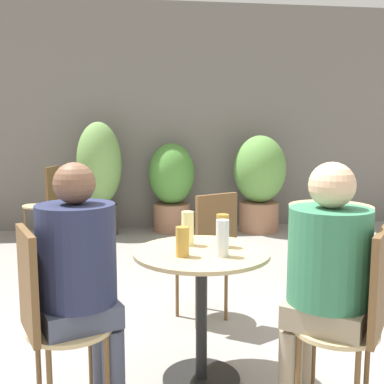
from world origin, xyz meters
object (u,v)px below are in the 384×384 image
Objects in this scene: cafe_table_near at (202,286)px; beer_glass_0 at (222,238)px; bistro_chair_3 at (209,246)px; potted_plant_1 at (172,184)px; beer_glass_2 at (188,228)px; potted_plant_0 at (99,174)px; cafe_table_far at (330,228)px; bistro_chair_0 at (49,311)px; beer_glass_3 at (182,242)px; bistro_chair_1 at (358,312)px; bistro_chair_2 at (46,198)px; beer_glass_1 at (223,231)px; seated_person_1 at (325,271)px; potted_plant_2 at (259,179)px; seated_person_0 at (81,270)px.

cafe_table_near is 0.31m from beer_glass_0.
bistro_chair_3 reaches higher than cafe_table_near.
potted_plant_1 reaches higher than bistro_chair_3.
potted_plant_0 reaches higher than beer_glass_2.
bistro_chair_0 is at bearing -141.61° from cafe_table_far.
beer_glass_2 is at bearing 76.87° from beer_glass_3.
bistro_chair_1 is 4.23m from potted_plant_0.
potted_plant_0 reaches higher than bistro_chair_0.
cafe_table_far is at bearing 67.84° from bistro_chair_2.
potted_plant_1 is (0.92, 0.10, -0.15)m from potted_plant_0.
potted_plant_1 is (0.01, 3.55, -0.16)m from beer_glass_1.
cafe_table_near is at bearing -134.80° from cafe_table_far.
cafe_table_far is 1.83m from beer_glass_0.
beer_glass_3 is at bearing -140.47° from cafe_table_near.
beer_glass_1 is 0.12× the size of potted_plant_0.
bistro_chair_2 is 5.02× the size of beer_glass_0.
cafe_table_far is at bearing 49.60° from beer_glass_0.
potted_plant_0 is at bearing -21.22° from bistro_chair_0.
beer_glass_3 is at bearing -145.29° from beer_glass_1.
bistro_chair_1 is 0.77× the size of seated_person_1.
cafe_table_near is 0.31m from beer_glass_1.
seated_person_1 reaches higher than bistro_chair_2.
beer_glass_1 reaches higher than cafe_table_near.
potted_plant_2 is at bearing -7.64° from potted_plant_1.
seated_person_1 is (-0.77, -1.65, 0.19)m from cafe_table_far.
potted_plant_2 reaches higher than cafe_table_near.
cafe_table_near is 0.78× the size of bistro_chair_2.
bistro_chair_0 is 5.02× the size of beer_glass_0.
cafe_table_near is at bearing -77.36° from potted_plant_0.
beer_glass_1 is at bearing -88.62° from seated_person_0.
bistro_chair_3 is 2.91m from potted_plant_1.
beer_glass_3 reaches higher than cafe_table_far.
seated_person_0 reaches higher than bistro_chair_1.
seated_person_0 reaches higher than bistro_chair_3.
beer_glass_0 is at bearing -130.40° from cafe_table_far.
bistro_chair_1 reaches higher than beer_glass_2.
seated_person_0 is (0.80, -3.39, 0.16)m from bistro_chair_2.
beer_glass_2 is 0.16× the size of potted_plant_1.
seated_person_0 is 1.00× the size of seated_person_1.
beer_glass_3 is at bearing -93.72° from bistro_chair_0.
seated_person_0 reaches higher than bistro_chair_0.
seated_person_1 is 3.92m from potted_plant_2.
beer_glass_2 is at bearing 114.22° from cafe_table_near.
seated_person_0 is 0.94× the size of potted_plant_2.
cafe_table_near is 0.77m from bistro_chair_1.
beer_glass_1 is at bearing -102.81° from seated_person_1.
beer_glass_2 reaches higher than beer_glass_1.
potted_plant_0 is (-0.91, 3.44, -0.02)m from beer_glass_1.
potted_plant_1 reaches higher than cafe_table_near.
potted_plant_2 is (1.38, 3.55, -0.08)m from beer_glass_3.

